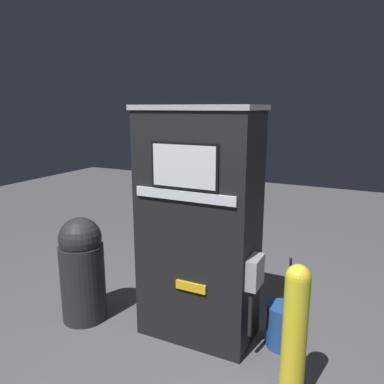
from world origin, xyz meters
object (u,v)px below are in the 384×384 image
object	(u,v)px
gas_pump	(199,226)
safety_bollard	(295,333)
trash_bin	(82,268)
squeegee_bucket	(283,326)

from	to	relation	value
gas_pump	safety_bollard	world-z (taller)	gas_pump
safety_bollard	gas_pump	bearing A→B (deg)	152.82
gas_pump	trash_bin	xyz separation A→B (m)	(-1.04, -0.26, -0.48)
safety_bollard	trash_bin	size ratio (longest dim) A/B	1.01
safety_bollard	trash_bin	world-z (taller)	safety_bollard
gas_pump	squeegee_bucket	size ratio (longest dim) A/B	2.43
gas_pump	squeegee_bucket	distance (m)	1.06
safety_bollard	trash_bin	xyz separation A→B (m)	(-1.93, 0.19, -0.02)
trash_bin	gas_pump	bearing A→B (deg)	14.07
trash_bin	squeegee_bucket	size ratio (longest dim) A/B	1.22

